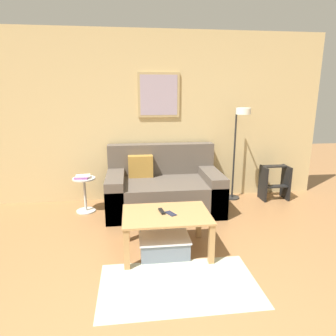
{
  "coord_description": "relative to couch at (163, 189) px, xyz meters",
  "views": [
    {
      "loc": [
        -0.2,
        -1.2,
        1.66
      ],
      "look_at": [
        0.19,
        1.97,
        0.85
      ],
      "focal_mm": 32.0,
      "sensor_mm": 36.0,
      "label": 1
    }
  ],
  "objects": [
    {
      "name": "floor_lamp",
      "position": [
        1.15,
        0.12,
        0.75
      ],
      "size": [
        0.23,
        0.5,
        1.45
      ],
      "color": "black",
      "rests_on": "ground_plane"
    },
    {
      "name": "storage_bin",
      "position": [
        -0.13,
        -1.27,
        -0.19
      ],
      "size": [
        0.52,
        0.43,
        0.21
      ],
      "color": "slate",
      "rests_on": "ground_plane"
    },
    {
      "name": "wall_back",
      "position": [
        -0.24,
        0.51,
        0.98
      ],
      "size": [
        5.6,
        0.09,
        2.55
      ],
      "color": "tan",
      "rests_on": "ground_plane"
    },
    {
      "name": "couch",
      "position": [
        0.0,
        0.0,
        0.0
      ],
      "size": [
        1.61,
        0.99,
        0.9
      ],
      "color": "brown",
      "rests_on": "ground_plane"
    },
    {
      "name": "book_stack",
      "position": [
        -1.14,
        0.01,
        0.22
      ],
      "size": [
        0.22,
        0.18,
        0.04
      ],
      "color": "#8C4C93",
      "rests_on": "side_table"
    },
    {
      "name": "side_table",
      "position": [
        -1.12,
        0.02,
        -0.0
      ],
      "size": [
        0.32,
        0.32,
        0.5
      ],
      "color": "silver",
      "rests_on": "ground_plane"
    },
    {
      "name": "coffee_table",
      "position": [
        -0.1,
        -1.23,
        0.06
      ],
      "size": [
        0.91,
        0.64,
        0.43
      ],
      "color": "#AD7F4C",
      "rests_on": "ground_plane"
    },
    {
      "name": "step_stool",
      "position": [
        1.79,
        0.17,
        -0.01
      ],
      "size": [
        0.41,
        0.28,
        0.54
      ],
      "color": "black",
      "rests_on": "ground_plane"
    },
    {
      "name": "cell_phone",
      "position": [
        -0.06,
        -1.25,
        0.14
      ],
      "size": [
        0.12,
        0.15,
        0.01
      ],
      "primitive_type": "cube",
      "rotation": [
        0.0,
        0.0,
        0.47
      ],
      "color": "#1E2338",
      "rests_on": "coffee_table"
    },
    {
      "name": "area_rug",
      "position": [
        -0.06,
        -1.83,
        -0.3
      ],
      "size": [
        1.4,
        0.8,
        0.01
      ],
      "primitive_type": "cube",
      "color": "#B2B79E",
      "rests_on": "ground_plane"
    },
    {
      "name": "remote_control",
      "position": [
        -0.15,
        -1.19,
        0.14
      ],
      "size": [
        0.06,
        0.15,
        0.02
      ],
      "primitive_type": "cube",
      "rotation": [
        0.0,
        0.0,
        0.17
      ],
      "color": "black",
      "rests_on": "coffee_table"
    }
  ]
}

